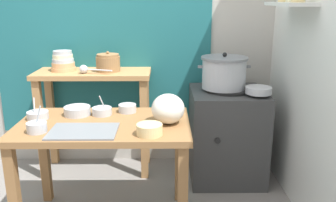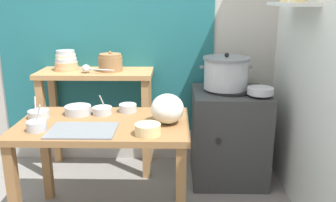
# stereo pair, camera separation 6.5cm
# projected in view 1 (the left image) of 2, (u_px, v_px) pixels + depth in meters

# --- Properties ---
(wall_back) EXTENTS (4.40, 0.12, 2.60)m
(wall_back) POSITION_uv_depth(u_px,v_px,m) (129.00, 20.00, 3.16)
(wall_back) COLOR #B2ADA3
(wall_back) RESTS_ON ground
(wall_right) EXTENTS (0.30, 3.20, 2.60)m
(wall_right) POSITION_uv_depth(u_px,v_px,m) (321.00, 28.00, 2.31)
(wall_right) COLOR silver
(wall_right) RESTS_ON ground
(prep_table) EXTENTS (1.10, 0.66, 0.72)m
(prep_table) POSITION_uv_depth(u_px,v_px,m) (104.00, 139.00, 2.34)
(prep_table) COLOR olive
(prep_table) RESTS_ON ground
(back_shelf_table) EXTENTS (0.96, 0.40, 0.90)m
(back_shelf_table) POSITION_uv_depth(u_px,v_px,m) (94.00, 97.00, 3.07)
(back_shelf_table) COLOR #B27F4C
(back_shelf_table) RESTS_ON ground
(stove_block) EXTENTS (0.60, 0.61, 0.78)m
(stove_block) POSITION_uv_depth(u_px,v_px,m) (226.00, 134.00, 3.04)
(stove_block) COLOR #383838
(stove_block) RESTS_ON ground
(steamer_pot) EXTENTS (0.42, 0.38, 0.29)m
(steamer_pot) POSITION_uv_depth(u_px,v_px,m) (224.00, 72.00, 2.91)
(steamer_pot) COLOR #B7BABF
(steamer_pot) RESTS_ON stove_block
(clay_pot) EXTENTS (0.20, 0.20, 0.17)m
(clay_pot) POSITION_uv_depth(u_px,v_px,m) (108.00, 63.00, 2.99)
(clay_pot) COLOR olive
(clay_pot) RESTS_ON back_shelf_table
(bowl_stack_enamel) EXTENTS (0.20, 0.20, 0.17)m
(bowl_stack_enamel) POSITION_uv_depth(u_px,v_px,m) (63.00, 62.00, 3.01)
(bowl_stack_enamel) COLOR tan
(bowl_stack_enamel) RESTS_ON back_shelf_table
(ladle) EXTENTS (0.28, 0.11, 0.07)m
(ladle) POSITION_uv_depth(u_px,v_px,m) (85.00, 69.00, 2.91)
(ladle) COLOR #B7BABF
(ladle) RESTS_ON back_shelf_table
(serving_tray) EXTENTS (0.40, 0.28, 0.01)m
(serving_tray) POSITION_uv_depth(u_px,v_px,m) (83.00, 131.00, 2.14)
(serving_tray) COLOR slate
(serving_tray) RESTS_ON prep_table
(plastic_bag) EXTENTS (0.21, 0.22, 0.19)m
(plastic_bag) POSITION_uv_depth(u_px,v_px,m) (168.00, 109.00, 2.27)
(plastic_bag) COLOR silver
(plastic_bag) RESTS_ON prep_table
(wide_pan) EXTENTS (0.20, 0.20, 0.05)m
(wide_pan) POSITION_uv_depth(u_px,v_px,m) (259.00, 90.00, 2.77)
(wide_pan) COLOR #B7BABF
(wide_pan) RESTS_ON stove_block
(prep_bowl_0) EXTENTS (0.14, 0.14, 0.14)m
(prep_bowl_0) POSITION_uv_depth(u_px,v_px,m) (38.00, 115.00, 2.37)
(prep_bowl_0) COLOR #B7BABF
(prep_bowl_0) RESTS_ON prep_table
(prep_bowl_1) EXTENTS (0.18, 0.18, 0.06)m
(prep_bowl_1) POSITION_uv_depth(u_px,v_px,m) (77.00, 110.00, 2.45)
(prep_bowl_1) COLOR #B7BABF
(prep_bowl_1) RESTS_ON prep_table
(prep_bowl_2) EXTENTS (0.12, 0.12, 0.05)m
(prep_bowl_2) POSITION_uv_depth(u_px,v_px,m) (127.00, 108.00, 2.51)
(prep_bowl_2) COLOR #B7BABF
(prep_bowl_2) RESTS_ON prep_table
(prep_bowl_3) EXTENTS (0.15, 0.15, 0.06)m
(prep_bowl_3) POSITION_uv_depth(u_px,v_px,m) (149.00, 129.00, 2.09)
(prep_bowl_3) COLOR #E5C684
(prep_bowl_3) RESTS_ON prep_table
(prep_bowl_4) EXTENTS (0.17, 0.17, 0.05)m
(prep_bowl_4) POSITION_uv_depth(u_px,v_px,m) (171.00, 109.00, 2.51)
(prep_bowl_4) COLOR #B7BABF
(prep_bowl_4) RESTS_ON prep_table
(prep_bowl_5) EXTENTS (0.13, 0.13, 0.14)m
(prep_bowl_5) POSITION_uv_depth(u_px,v_px,m) (102.00, 111.00, 2.45)
(prep_bowl_5) COLOR #B7BABF
(prep_bowl_5) RESTS_ON prep_table
(prep_bowl_6) EXTENTS (0.12, 0.12, 0.16)m
(prep_bowl_6) POSITION_uv_depth(u_px,v_px,m) (37.00, 127.00, 2.13)
(prep_bowl_6) COLOR #B7BABF
(prep_bowl_6) RESTS_ON prep_table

